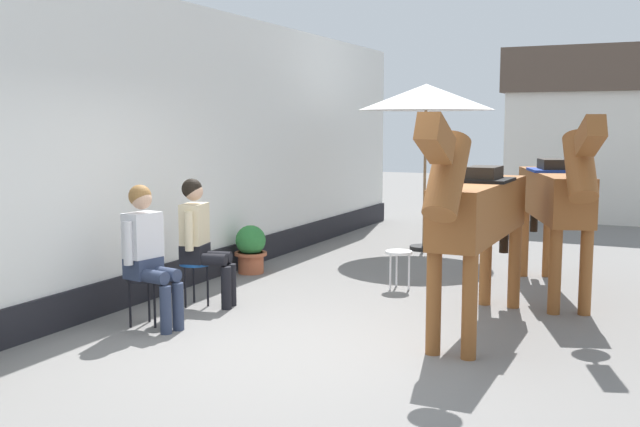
% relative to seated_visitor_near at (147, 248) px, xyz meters
% --- Properties ---
extents(ground_plane, '(40.00, 40.00, 0.00)m').
position_rel_seated_visitor_near_xyz_m(ground_plane, '(1.68, 2.99, -0.78)').
color(ground_plane, slate).
extents(pub_facade_wall, '(0.34, 14.00, 3.40)m').
position_rel_seated_visitor_near_xyz_m(pub_facade_wall, '(-0.86, 1.49, 0.76)').
color(pub_facade_wall, white).
rests_on(pub_facade_wall, ground_plane).
extents(distant_cottage, '(3.40, 2.60, 3.50)m').
position_rel_seated_visitor_near_xyz_m(distant_cottage, '(3.08, 10.86, 1.02)').
color(distant_cottage, silver).
rests_on(distant_cottage, ground_plane).
extents(seated_visitor_near, '(0.61, 0.48, 1.39)m').
position_rel_seated_visitor_near_xyz_m(seated_visitor_near, '(0.00, 0.00, 0.00)').
color(seated_visitor_near, black).
rests_on(seated_visitor_near, ground_plane).
extents(seated_visitor_far, '(0.61, 0.48, 1.39)m').
position_rel_seated_visitor_near_xyz_m(seated_visitor_far, '(-0.01, 0.91, 0.00)').
color(seated_visitor_far, '#194C99').
rests_on(seated_visitor_far, ground_plane).
extents(saddled_horse_near, '(0.50, 3.00, 2.06)m').
position_rel_seated_visitor_near_xyz_m(saddled_horse_near, '(2.92, 1.19, 0.38)').
color(saddled_horse_near, brown).
rests_on(saddled_horse_near, ground_plane).
extents(saddled_horse_far, '(1.24, 2.88, 2.06)m').
position_rel_seated_visitor_near_xyz_m(saddled_horse_far, '(3.38, 3.03, 0.38)').
color(saddled_horse_far, brown).
rests_on(saddled_horse_far, ground_plane).
extents(flower_planter_farthest, '(0.43, 0.43, 0.64)m').
position_rel_seated_visitor_near_xyz_m(flower_planter_farthest, '(-0.43, 2.68, -0.44)').
color(flower_planter_farthest, '#A85638').
rests_on(flower_planter_farthest, ground_plane).
extents(cafe_parasol, '(2.10, 2.10, 2.58)m').
position_rel_seated_visitor_near_xyz_m(cafe_parasol, '(1.11, 5.42, 1.59)').
color(cafe_parasol, black).
rests_on(cafe_parasol, ground_plane).
extents(spare_stool_white, '(0.32, 0.32, 0.46)m').
position_rel_seated_visitor_near_xyz_m(spare_stool_white, '(1.66, 2.62, -0.38)').
color(spare_stool_white, white).
rests_on(spare_stool_white, ground_plane).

